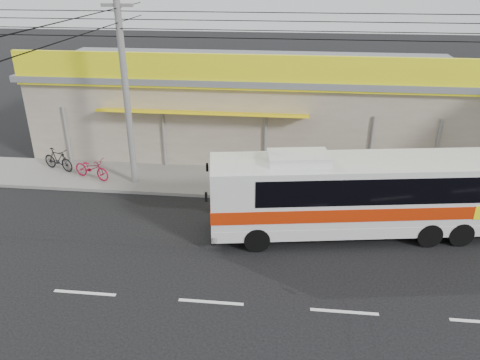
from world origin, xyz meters
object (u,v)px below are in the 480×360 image
object	(u,v)px
utility_pole	(119,23)
motorbike_dark	(58,160)
coach_bus	(361,191)
motorbike_red	(92,168)

from	to	relation	value
utility_pole	motorbike_dark	bearing A→B (deg)	167.60
motorbike_dark	coach_bus	bearing A→B (deg)	-85.61
motorbike_dark	motorbike_red	bearing A→B (deg)	-89.92
coach_bus	utility_pole	xyz separation A→B (m)	(-9.77, 3.29, 5.45)
coach_bus	motorbike_red	bearing A→B (deg)	154.78
motorbike_dark	utility_pole	size ratio (longest dim) A/B	0.05
motorbike_dark	utility_pole	bearing A→B (deg)	-81.20
motorbike_red	utility_pole	bearing A→B (deg)	-73.46
coach_bus	utility_pole	bearing A→B (deg)	152.23
coach_bus	motorbike_red	xyz separation A→B (m)	(-11.87, 3.42, -1.10)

